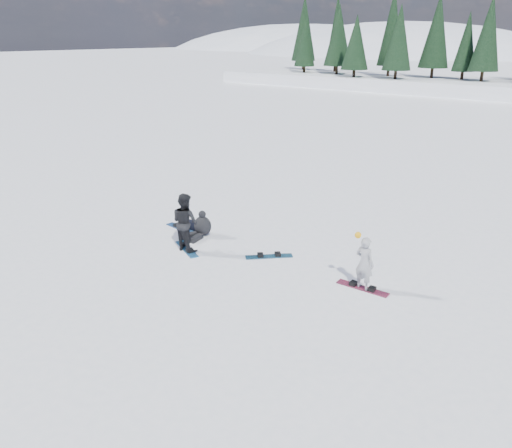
# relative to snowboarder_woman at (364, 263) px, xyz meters

# --- Properties ---
(ground) EXTENTS (420.00, 420.00, 0.00)m
(ground) POSITION_rel_snowboarder_woman_xyz_m (-1.81, -1.70, -0.79)
(ground) COLOR white
(ground) RESTS_ON ground
(snowboarder_woman) EXTENTS (0.61, 0.45, 1.69)m
(snowboarder_woman) POSITION_rel_snowboarder_woman_xyz_m (0.00, 0.00, 0.00)
(snowboarder_woman) COLOR #9FA0A4
(snowboarder_woman) RESTS_ON ground
(snowboarder_man) EXTENTS (0.99, 0.80, 1.93)m
(snowboarder_man) POSITION_rel_snowboarder_woman_xyz_m (-5.80, -1.14, 0.18)
(snowboarder_man) COLOR black
(snowboarder_man) RESTS_ON ground
(seated_rider) EXTENTS (0.68, 1.09, 0.92)m
(seated_rider) POSITION_rel_snowboarder_woman_xyz_m (-6.25, 0.03, -0.44)
(seated_rider) COLOR black
(seated_rider) RESTS_ON ground
(gear_bag) EXTENTS (0.50, 0.39, 0.30)m
(gear_bag) POSITION_rel_snowboarder_woman_xyz_m (-6.95, 0.29, -0.64)
(gear_bag) COLOR black
(gear_bag) RESTS_ON ground
(snowboard_woman) EXTENTS (1.51, 0.35, 0.03)m
(snowboard_woman) POSITION_rel_snowboarder_woman_xyz_m (0.00, 0.00, -0.77)
(snowboard_woman) COLOR maroon
(snowboard_woman) RESTS_ON ground
(snowboard_man) EXTENTS (1.48, 0.87, 0.03)m
(snowboard_man) POSITION_rel_snowboarder_woman_xyz_m (-5.80, -1.14, -0.77)
(snowboard_man) COLOR #1B6199
(snowboard_man) RESTS_ON ground
(snowboard_loose_c) EXTENTS (1.52, 0.44, 0.03)m
(snowboard_loose_c) POSITION_rel_snowboarder_woman_xyz_m (-7.29, 0.04, -0.77)
(snowboard_loose_c) COLOR #1B4E95
(snowboard_loose_c) RESTS_ON ground
(snowboard_loose_a) EXTENTS (1.26, 1.26, 0.03)m
(snowboard_loose_a) POSITION_rel_snowboarder_woman_xyz_m (-3.32, 0.08, -0.77)
(snowboard_loose_a) COLOR #16587D
(snowboard_loose_a) RESTS_ON ground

